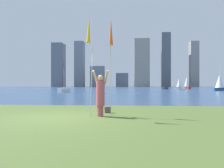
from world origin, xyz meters
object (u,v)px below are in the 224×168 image
at_px(sailboat_0, 187,83).
at_px(sailboat_4, 220,83).
at_px(sailboat_7, 64,90).
at_px(sailboat_8, 179,84).
at_px(sailboat_1, 165,88).
at_px(kite_flag_right, 111,35).
at_px(person, 100,94).
at_px(kite_flag_left, 89,33).
at_px(bag, 108,110).

height_order(sailboat_0, sailboat_4, sailboat_4).
bearing_deg(sailboat_7, sailboat_8, 36.38).
distance_m(sailboat_1, sailboat_4, 14.21).
relative_size(sailboat_1, sailboat_8, 1.39).
bearing_deg(kite_flag_right, sailboat_0, 72.49).
relative_size(person, kite_flag_left, 0.48).
relative_size(bag, sailboat_0, 0.07).
xyz_separation_m(sailboat_0, sailboat_1, (-6.84, -5.73, -1.27)).
relative_size(bag, sailboat_1, 0.05).
bearing_deg(sailboat_7, sailboat_1, 47.22).
distance_m(kite_flag_right, bag, 3.24).
relative_size(sailboat_0, sailboat_1, 0.74).
height_order(bag, sailboat_8, sailboat_8).
distance_m(person, bag, 1.34).
bearing_deg(sailboat_4, sailboat_8, 136.07).
height_order(person, bag, person).
bearing_deg(bag, sailboat_4, 61.95).
xyz_separation_m(kite_flag_left, bag, (0.59, 1.46, -3.10)).
relative_size(person, sailboat_1, 0.34).
height_order(person, sailboat_7, sailboat_7).
distance_m(kite_flag_left, bag, 3.47).
bearing_deg(sailboat_4, sailboat_1, 128.65).
height_order(kite_flag_right, sailboat_1, sailboat_1).
height_order(kite_flag_right, bag, kite_flag_right).
distance_m(kite_flag_left, sailboat_4, 41.85).
xyz_separation_m(kite_flag_right, sailboat_4, (18.73, 36.21, -1.73)).
bearing_deg(bag, sailboat_8, 73.27).
relative_size(bag, sailboat_4, 0.06).
height_order(kite_flag_left, sailboat_8, sailboat_8).
distance_m(kite_flag_right, sailboat_8, 44.17).
xyz_separation_m(bag, sailboat_4, (18.93, 35.52, 1.43)).
relative_size(sailboat_0, sailboat_8, 1.02).
relative_size(kite_flag_right, sailboat_0, 0.98).
bearing_deg(bag, kite_flag_left, -111.93).
xyz_separation_m(kite_flag_left, sailboat_8, (13.12, 43.14, -1.90)).
bearing_deg(sailboat_8, kite_flag_right, -106.23).
bearing_deg(sailboat_4, kite_flag_right, -117.35).
bearing_deg(sailboat_8, sailboat_7, -143.62).
height_order(sailboat_0, sailboat_1, sailboat_1).
height_order(kite_flag_right, sailboat_4, sailboat_4).
bearing_deg(bag, sailboat_7, 110.21).
relative_size(person, sailboat_8, 0.47).
height_order(kite_flag_right, sailboat_7, kite_flag_right).
relative_size(kite_flag_right, sailboat_4, 0.80).
bearing_deg(sailboat_0, bag, -107.92).
relative_size(sailboat_0, sailboat_4, 0.81).
distance_m(sailboat_7, sailboat_8, 27.26).
bearing_deg(kite_flag_right, sailboat_1, 78.19).
height_order(person, sailboat_0, sailboat_0).
bearing_deg(sailboat_1, sailboat_7, -132.78).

